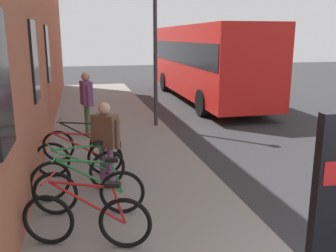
# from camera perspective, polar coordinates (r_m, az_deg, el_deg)

# --- Properties ---
(ground) EXTENTS (60.00, 60.00, 0.00)m
(ground) POSITION_cam_1_polar(r_m,az_deg,el_deg) (9.60, 9.38, -4.04)
(ground) COLOR #2D2D30
(sidewalk_pavement) EXTENTS (24.00, 3.50, 0.12)m
(sidewalk_pavement) POSITION_cam_1_polar(r_m,az_deg,el_deg) (10.82, -8.40, -1.65)
(sidewalk_pavement) COLOR gray
(sidewalk_pavement) RESTS_ON ground
(bicycle_far_end) EXTENTS (0.69, 1.70, 0.97)m
(bicycle_far_end) POSITION_cam_1_polar(r_m,az_deg,el_deg) (5.19, -12.39, -13.90)
(bicycle_far_end) COLOR black
(bicycle_far_end) RESTS_ON sidewalk_pavement
(bicycle_under_window) EXTENTS (0.52, 1.75, 0.97)m
(bicycle_under_window) POSITION_cam_1_polar(r_m,az_deg,el_deg) (6.05, -12.04, -9.78)
(bicycle_under_window) COLOR black
(bicycle_under_window) RESTS_ON sidewalk_pavement
(bicycle_mid_rack) EXTENTS (0.71, 1.69, 0.97)m
(bicycle_mid_rack) POSITION_cam_1_polar(r_m,az_deg,el_deg) (6.81, -13.32, -7.14)
(bicycle_mid_rack) COLOR black
(bicycle_mid_rack) RESTS_ON sidewalk_pavement
(bicycle_by_door) EXTENTS (0.48, 1.76, 0.97)m
(bicycle_by_door) POSITION_cam_1_polar(r_m,az_deg,el_deg) (7.69, -13.52, -4.73)
(bicycle_by_door) COLOR black
(bicycle_by_door) RESTS_ON sidewalk_pavement
(bicycle_leaning_wall) EXTENTS (0.48, 1.76, 0.97)m
(bicycle_leaning_wall) POSITION_cam_1_polar(r_m,az_deg,el_deg) (8.59, -13.05, -2.78)
(bicycle_leaning_wall) COLOR black
(bicycle_leaning_wall) RESTS_ON sidewalk_pavement
(city_bus) EXTENTS (10.54, 2.78, 3.35)m
(city_bus) POSITION_cam_1_polar(r_m,az_deg,el_deg) (17.13, 5.77, 10.31)
(city_bus) COLOR red
(city_bus) RESTS_ON ground
(pedestrian_near_bus) EXTENTS (0.67, 0.36, 1.80)m
(pedestrian_near_bus) POSITION_cam_1_polar(r_m,az_deg,el_deg) (10.69, -12.45, 4.34)
(pedestrian_near_bus) COLOR #4C724C
(pedestrian_near_bus) RESTS_ON sidewalk_pavement
(pedestrian_by_facade) EXTENTS (0.47, 0.51, 1.62)m
(pedestrian_by_facade) POSITION_cam_1_polar(r_m,az_deg,el_deg) (6.83, -9.63, -1.59)
(pedestrian_by_facade) COLOR #723F72
(pedestrian_by_facade) RESTS_ON sidewalk_pavement
(street_lamp) EXTENTS (0.28, 0.28, 5.49)m
(street_lamp) POSITION_cam_1_polar(r_m,az_deg,el_deg) (11.59, -2.00, 15.93)
(street_lamp) COLOR #333338
(street_lamp) RESTS_ON sidewalk_pavement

